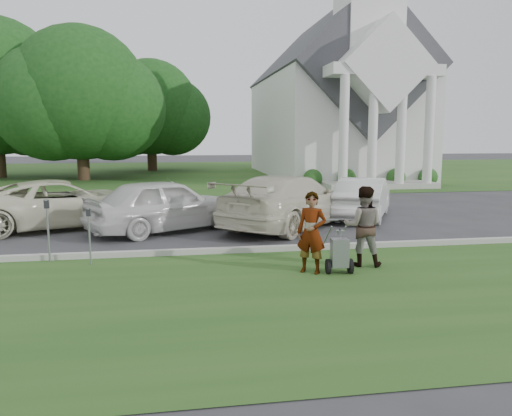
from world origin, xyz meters
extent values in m
plane|color=#333335|center=(0.00, 0.00, 0.00)|extent=(120.00, 120.00, 0.00)
cube|color=#244D1A|center=(0.00, -3.00, 0.01)|extent=(80.00, 7.00, 0.01)
cube|color=#244D1A|center=(0.00, 27.00, 0.01)|extent=(80.00, 30.00, 0.01)
cube|color=#9E9E93|center=(0.00, 0.55, 0.07)|extent=(80.00, 0.18, 0.15)
cube|color=white|center=(9.00, 24.00, 3.50)|extent=(9.00, 16.00, 7.00)
cube|color=#38383D|center=(9.00, 24.00, 7.00)|extent=(9.19, 17.00, 9.19)
cube|color=#9E9E93|center=(9.00, 14.80, 0.15)|extent=(6.20, 2.60, 0.30)
cylinder|color=white|center=(6.60, 13.80, 3.00)|extent=(0.50, 0.50, 6.00)
cylinder|color=white|center=(8.20, 13.80, 3.00)|extent=(0.50, 0.50, 6.00)
cylinder|color=white|center=(9.80, 13.80, 3.00)|extent=(0.50, 0.50, 6.00)
cylinder|color=white|center=(11.40, 13.80, 3.00)|extent=(0.50, 0.50, 6.00)
cube|color=white|center=(9.00, 14.60, 6.30)|extent=(6.20, 2.00, 0.60)
cube|color=white|center=(9.00, 14.60, 6.60)|extent=(5.09, 2.20, 5.09)
cube|color=white|center=(9.00, 17.00, 10.50)|extent=(3.20, 3.20, 7.00)
sphere|color=#1E4C19|center=(5.50, 15.70, 0.45)|extent=(1.10, 1.10, 1.10)
sphere|color=#1E4C19|center=(7.50, 15.70, 0.45)|extent=(1.10, 1.10, 1.10)
sphere|color=#1E4C19|center=(10.50, 15.70, 0.45)|extent=(1.10, 1.10, 1.10)
sphere|color=#1E4C19|center=(12.50, 15.70, 0.45)|extent=(1.10, 1.10, 1.10)
cylinder|color=#332316|center=(-8.00, 22.00, 1.60)|extent=(0.76, 0.76, 3.20)
sphere|color=#154013|center=(-8.00, 22.00, 5.51)|extent=(8.40, 8.40, 8.40)
sphere|color=#154013|center=(-6.11, 22.30, 4.67)|extent=(6.89, 6.89, 6.89)
sphere|color=#154013|center=(-9.68, 21.70, 4.88)|extent=(7.22, 7.22, 7.22)
sphere|color=#154013|center=(-11.93, 25.30, 5.21)|extent=(7.54, 7.54, 7.54)
cylinder|color=#332316|center=(-4.00, 30.00, 1.50)|extent=(0.76, 0.76, 3.00)
sphere|color=#154013|center=(-4.00, 30.00, 5.09)|extent=(7.60, 7.60, 7.60)
sphere|color=#154013|center=(-2.29, 30.30, 4.33)|extent=(6.23, 6.23, 6.23)
sphere|color=#154013|center=(-5.52, 29.70, 4.52)|extent=(6.54, 6.54, 6.54)
cylinder|color=black|center=(0.99, -1.64, 0.16)|extent=(0.11, 0.33, 0.33)
cylinder|color=black|center=(1.46, -1.68, 0.16)|extent=(0.11, 0.33, 0.33)
cylinder|color=#2D2D33|center=(1.23, -1.66, 0.16)|extent=(0.54, 0.09, 0.04)
cube|color=gray|center=(1.23, -1.66, 0.46)|extent=(0.38, 0.32, 0.60)
cone|color=gray|center=(1.23, -1.66, 0.86)|extent=(0.20, 0.20, 0.17)
cylinder|color=#2D2D33|center=(1.23, -1.66, 0.94)|extent=(0.04, 0.04, 0.07)
cylinder|color=gray|center=(1.12, -1.12, 0.73)|extent=(0.10, 0.80, 0.57)
cylinder|color=gray|center=(1.42, -1.15, 0.73)|extent=(0.10, 0.80, 0.57)
cylinder|color=gray|center=(1.31, -0.75, 1.00)|extent=(0.35, 0.06, 0.03)
imported|color=#999999|center=(0.65, -1.51, 0.87)|extent=(0.76, 0.69, 1.74)
imported|color=#999999|center=(1.95, -1.11, 0.90)|extent=(1.03, 0.91, 1.79)
cylinder|color=gray|center=(-4.10, -0.09, 0.57)|extent=(0.04, 0.04, 1.14)
cube|color=#2D2D33|center=(-4.10, -0.09, 1.21)|extent=(0.09, 0.07, 0.17)
cylinder|color=gray|center=(-4.10, -0.09, 1.30)|extent=(0.09, 0.09, 0.03)
cylinder|color=gray|center=(-5.08, 0.34, 0.64)|extent=(0.05, 0.05, 1.28)
cube|color=#2D2D33|center=(-5.08, 0.34, 1.36)|extent=(0.11, 0.07, 0.19)
cylinder|color=gray|center=(-5.08, 0.34, 1.46)|extent=(0.10, 0.10, 0.03)
imported|color=beige|center=(-5.75, 4.95, 0.76)|extent=(6.01, 4.32, 1.52)
imported|color=silver|center=(-2.47, 3.74, 0.82)|extent=(5.15, 3.98, 1.64)
imported|color=beige|center=(1.39, 3.81, 0.84)|extent=(5.67, 5.83, 1.68)
imported|color=silver|center=(4.39, 5.17, 0.72)|extent=(3.40, 4.57, 1.44)
camera|label=1|loc=(-2.17, -11.52, 2.94)|focal=35.00mm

